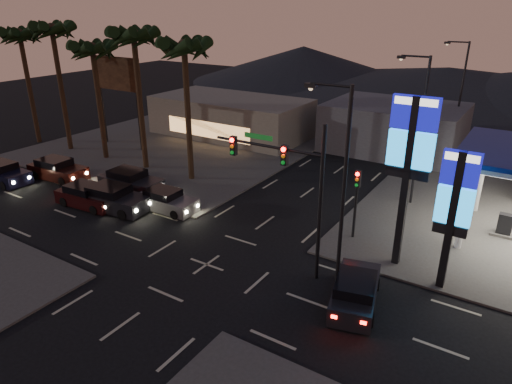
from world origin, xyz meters
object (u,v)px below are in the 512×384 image
Objects in this scene: pylon_sign_short at (455,201)px; car_lane_b_mid at (131,182)px; traffic_signal_mast at (289,175)px; car_lane_b_rear at (57,170)px; pylon_sign_tall at (410,150)px; car_lane_a_mid at (87,196)px; car_lane_a_rear at (3,173)px; car_lane_b_front at (166,201)px; suv_station at (355,291)px; car_lane_a_front at (113,199)px.

pylon_sign_short is 1.38× the size of car_lane_b_mid.
traffic_signal_mast is 22.41m from car_lane_b_rear.
car_lane_a_mid is (-20.25, -3.77, -5.69)m from pylon_sign_tall.
traffic_signal_mast is at bearing -12.14° from car_lane_b_mid.
traffic_signal_mast is 16.16m from car_lane_a_mid.
car_lane_a_mid is at bearing -169.47° from pylon_sign_tall.
car_lane_a_rear is 10.61m from car_lane_b_mid.
car_lane_a_rear is at bearing -174.02° from pylon_sign_short.
car_lane_a_rear is at bearing -157.48° from car_lane_b_mid.
suv_station is (14.62, -3.16, 0.03)m from car_lane_b_front.
pylon_sign_tall reaches higher than pylon_sign_short.
pylon_sign_short is at bearing 49.47° from suv_station.
pylon_sign_short is 29.38m from car_lane_b_rear.
car_lane_b_rear reaches higher than car_lane_a_rear.
traffic_signal_mast is at bearing -143.48° from pylon_sign_tall.
pylon_sign_tall reaches higher than traffic_signal_mast.
car_lane_a_front is at bearing -149.22° from car_lane_b_front.
car_lane_b_rear is at bearing -179.20° from car_lane_b_front.
pylon_sign_tall reaches higher than car_lane_a_rear.
car_lane_a_front is 1.11× the size of car_lane_a_mid.
car_lane_a_mid is at bearing -98.70° from car_lane_b_mid.
traffic_signal_mast is 1.52× the size of car_lane_a_front.
car_lane_b_rear is at bearing -176.65° from pylon_sign_tall.
car_lane_a_rear reaches higher than car_lane_a_mid.
car_lane_b_front is at bearing 30.78° from car_lane_a_front.
pylon_sign_short is 7.69m from traffic_signal_mast.
suv_station is (-3.04, -3.56, -3.96)m from pylon_sign_short.
car_lane_a_rear is at bearing -178.06° from traffic_signal_mast.
suv_station is (26.07, -3.00, -0.06)m from car_lane_b_rear.
pylon_sign_tall is at bearing 3.35° from car_lane_b_rear.
pylon_sign_short reaches higher than car_lane_a_front.
car_lane_b_front is 0.93× the size of suv_station.
car_lane_b_rear is at bearing 173.45° from suv_station.
pylon_sign_short is 1.46× the size of suv_station.
pylon_sign_short reaches higher than car_lane_a_rear.
suv_station is at bearing -13.95° from traffic_signal_mast.
traffic_signal_mast is 1.69× the size of car_lane_a_mid.
car_lane_a_front reaches higher than suv_station.
traffic_signal_mast reaches higher than suv_station.
traffic_signal_mast is at bearing -160.87° from pylon_sign_short.
car_lane_a_mid is 19.73m from suv_station.
car_lane_b_front is at bearing 167.82° from suv_station.
car_lane_a_front reaches higher than car_lane_a_mid.
suv_station is (-0.54, -4.56, -5.70)m from pylon_sign_tall.
car_lane_b_rear is (-11.45, -0.16, 0.09)m from car_lane_b_front.
car_lane_a_rear is (-29.52, -4.35, -5.66)m from pylon_sign_tall.
car_lane_b_mid is (-4.56, 1.11, 0.09)m from car_lane_b_front.
car_lane_b_front is (-10.42, 2.11, -4.56)m from traffic_signal_mast.
car_lane_b_front is (14.36, 2.95, -0.07)m from car_lane_a_rear.
pylon_sign_tall is 30.37m from car_lane_a_rear.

